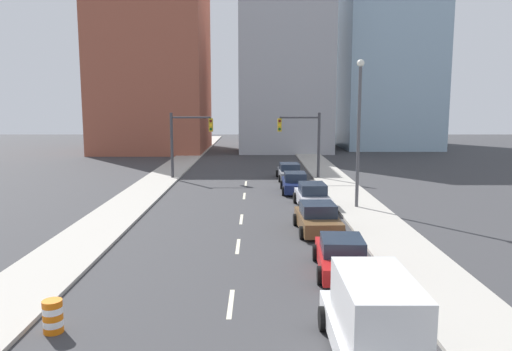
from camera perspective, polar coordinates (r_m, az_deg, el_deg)
The scene contains 20 objects.
sidewalk_left at distance 49.80m, azimuth -9.12°, elevation 0.84°, with size 3.08×92.91×0.14m.
sidewalk_right at distance 49.56m, azimuth 7.72°, elevation 0.83°, with size 3.08×92.91×0.14m.
lane_stripe_at_13m at distance 16.76m, azimuth -2.67°, elevation -14.40°, with size 0.16×2.40×0.01m, color beige.
lane_stripe_at_20m at distance 22.93m, azimuth -1.84°, elevation -8.07°, with size 0.16×2.40×0.01m, color beige.
lane_stripe_at_25m at distance 28.06m, azimuth -1.45°, elevation -5.01°, with size 0.16×2.40×0.01m, color beige.
lane_stripe_at_32m at distance 34.92m, azimuth -1.11°, elevation -2.35°, with size 0.16×2.40×0.01m, color beige.
lane_stripe_at_38m at distance 40.30m, azimuth -0.93°, elevation -0.91°, with size 0.16×2.40×0.01m, color beige.
building_brick_left at distance 69.35m, azimuth -11.42°, elevation 11.62°, with size 14.00×16.00×21.30m.
building_office_center at distance 72.28m, azimuth 3.39°, elevation 13.85°, with size 12.00×20.00×26.88m.
building_glass_right at distance 78.58m, azimuth 14.58°, elevation 14.02°, with size 13.00×20.00×29.23m.
traffic_signal_left at distance 42.66m, azimuth -7.99°, elevation 4.42°, with size 3.62×0.35×5.64m.
traffic_signal_right at distance 42.44m, azimuth 6.04°, elevation 4.44°, with size 3.62×0.35×5.64m.
traffic_barrel at distance 15.78m, azimuth -21.97°, elevation -14.66°, with size 0.56×0.56×0.95m.
street_lamp at distance 30.71m, azimuth 11.92°, elevation 5.73°, with size 0.44×0.44×9.01m.
box_truck_white at distance 13.24m, azimuth 13.65°, elevation -16.04°, with size 2.28×5.41×2.27m.
sedan_red at distance 19.68m, azimuth 10.03°, elevation -9.08°, with size 2.25×4.49×1.36m.
sedan_brown at distance 25.44m, azimuth 7.31°, elevation -4.92°, with size 2.29×4.38×1.48m.
sedan_silver at distance 31.13m, azimuth 6.70°, elevation -2.42°, with size 2.15×4.75×1.53m.
sedan_navy at distance 36.42m, azimuth 4.71°, elevation -0.88°, with size 2.04×4.45×1.45m.
sedan_gray at distance 42.44m, azimuth 4.08°, elevation 0.40°, with size 2.18×4.74×1.38m.
Camera 1 is at (0.82, -2.27, 6.48)m, focal length 35.00 mm.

